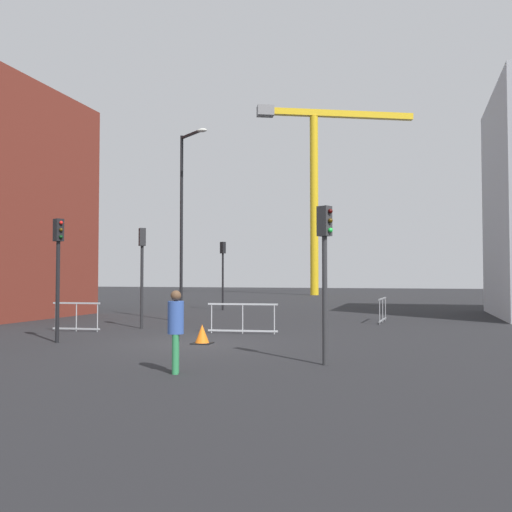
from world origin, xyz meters
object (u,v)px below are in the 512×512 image
(traffic_light_island, at_px, (142,261))
(traffic_light_median, at_px, (325,257))
(traffic_light_near, at_px, (58,259))
(pedestrian_walking, at_px, (176,325))
(construction_crane, at_px, (318,168))
(streetlamp_tall, at_px, (184,212))
(traffic_light_far, at_px, (223,264))
(traffic_cone_on_verge, at_px, (202,335))

(traffic_light_island, distance_m, traffic_light_median, 10.77)
(traffic_light_near, height_order, pedestrian_walking, traffic_light_near)
(construction_crane, distance_m, traffic_light_median, 48.72)
(construction_crane, xyz_separation_m, traffic_light_near, (-0.62, -44.71, -11.33))
(streetlamp_tall, bearing_deg, traffic_light_near, -94.69)
(traffic_light_near, bearing_deg, construction_crane, 89.20)
(construction_crane, height_order, traffic_light_far, construction_crane)
(traffic_light_far, bearing_deg, streetlamp_tall, -82.18)
(traffic_light_far, relative_size, traffic_cone_on_verge, 7.06)
(traffic_light_far, bearing_deg, traffic_light_median, -63.92)
(traffic_light_near, relative_size, traffic_cone_on_verge, 6.55)
(traffic_cone_on_verge, bearing_deg, traffic_light_near, -167.27)
(traffic_light_far, bearing_deg, traffic_cone_on_verge, -72.63)
(streetlamp_tall, bearing_deg, traffic_light_median, -51.76)
(streetlamp_tall, height_order, traffic_light_far, streetlamp_tall)
(traffic_light_near, bearing_deg, traffic_cone_on_verge, 12.73)
(traffic_light_near, distance_m, traffic_light_island, 4.88)
(traffic_cone_on_verge, bearing_deg, construction_crane, 94.95)
(streetlamp_tall, xyz_separation_m, pedestrian_walking, (5.09, -12.06, -3.92))
(streetlamp_tall, bearing_deg, construction_crane, 90.07)
(streetlamp_tall, xyz_separation_m, traffic_light_island, (-0.35, -3.27, -2.29))
(construction_crane, relative_size, traffic_light_near, 5.36)
(traffic_light_island, distance_m, traffic_light_far, 11.88)
(traffic_light_near, distance_m, pedestrian_walking, 7.14)
(streetlamp_tall, distance_m, traffic_light_far, 8.93)
(traffic_light_near, bearing_deg, traffic_light_island, 86.30)
(traffic_light_far, relative_size, pedestrian_walking, 2.36)
(streetlamp_tall, height_order, traffic_light_near, streetlamp_tall)
(streetlamp_tall, relative_size, traffic_light_near, 2.21)
(traffic_light_near, distance_m, traffic_light_far, 16.73)
(construction_crane, height_order, traffic_light_median, construction_crane)
(streetlamp_tall, distance_m, traffic_cone_on_verge, 9.32)
(construction_crane, height_order, streetlamp_tall, construction_crane)
(traffic_light_near, height_order, traffic_cone_on_verge, traffic_light_near)
(streetlamp_tall, bearing_deg, traffic_light_far, 97.82)
(traffic_cone_on_verge, bearing_deg, pedestrian_walking, -74.64)
(traffic_light_island, bearing_deg, traffic_cone_on_verge, -43.41)
(traffic_light_median, bearing_deg, traffic_light_far, 116.08)
(traffic_light_median, relative_size, traffic_cone_on_verge, 6.29)
(pedestrian_walking, distance_m, traffic_cone_on_verge, 5.15)
(traffic_light_near, xyz_separation_m, pedestrian_walking, (5.76, -3.92, -1.57))
(streetlamp_tall, distance_m, traffic_light_median, 13.11)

